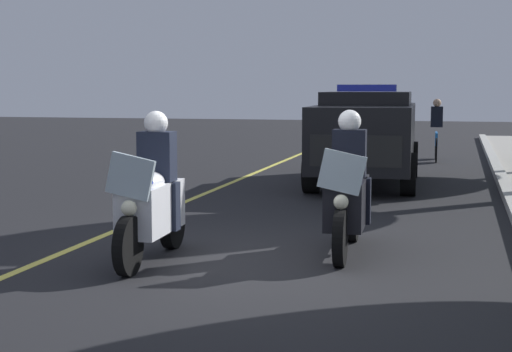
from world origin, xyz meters
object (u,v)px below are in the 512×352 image
(police_motorcycle_lead_left, at_px, (152,201))
(police_motorcycle_lead_right, at_px, (347,195))
(police_suv, at_px, (366,133))
(cyclist_background, at_px, (436,130))

(police_motorcycle_lead_left, distance_m, police_motorcycle_lead_right, 2.33)
(police_suv, bearing_deg, police_motorcycle_lead_left, -11.00)
(police_motorcycle_lead_right, distance_m, police_suv, 6.95)
(police_motorcycle_lead_left, distance_m, cyclist_background, 14.01)
(police_motorcycle_lead_left, distance_m, police_suv, 8.07)
(police_motorcycle_lead_left, relative_size, cyclist_background, 1.22)
(police_motorcycle_lead_left, relative_size, police_motorcycle_lead_right, 1.00)
(police_suv, bearing_deg, police_motorcycle_lead_right, 4.69)
(police_motorcycle_lead_left, bearing_deg, cyclist_background, 168.50)
(police_motorcycle_lead_left, relative_size, police_suv, 0.43)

